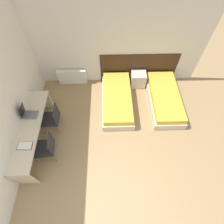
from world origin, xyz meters
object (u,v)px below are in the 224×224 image
object	(u,v)px
bed_near_door	(164,98)
bed_near_window	(117,99)
nightstand	(138,79)
chair_near_notebook	(47,147)
chair_near_laptop	(53,118)
laptop	(28,113)

from	to	relation	value
bed_near_door	bed_near_window	bearing A→B (deg)	180.00
nightstand	chair_near_notebook	distance (m)	3.40
bed_near_window	nightstand	size ratio (longest dim) A/B	3.88
chair_near_laptop	chair_near_notebook	size ratio (longest dim) A/B	1.00
bed_near_window	laptop	world-z (taller)	laptop
nightstand	chair_near_laptop	size ratio (longest dim) A/B	0.58
bed_near_window	laptop	bearing A→B (deg)	-159.25
bed_near_window	chair_near_notebook	size ratio (longest dim) A/B	2.24
chair_near_notebook	laptop	bearing A→B (deg)	118.90
laptop	bed_near_door	bearing A→B (deg)	15.68
bed_near_door	laptop	distance (m)	3.79
nightstand	laptop	size ratio (longest dim) A/B	1.35
bed_near_door	chair_near_notebook	distance (m)	3.54
bed_near_door	chair_near_laptop	xyz separation A→B (m)	(-3.15, -0.77, 0.27)
bed_near_window	bed_near_door	size ratio (longest dim) A/B	1.00
bed_near_window	chair_near_notebook	bearing A→B (deg)	-137.56
bed_near_window	chair_near_laptop	bearing A→B (deg)	-155.92
chair_near_laptop	bed_near_door	bearing A→B (deg)	13.97
bed_near_door	chair_near_laptop	bearing A→B (deg)	-166.22
chair_near_notebook	laptop	xyz separation A→B (m)	(-0.50, 0.74, 0.34)
chair_near_laptop	chair_near_notebook	distance (m)	0.81
chair_near_notebook	bed_near_window	bearing A→B (deg)	37.52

